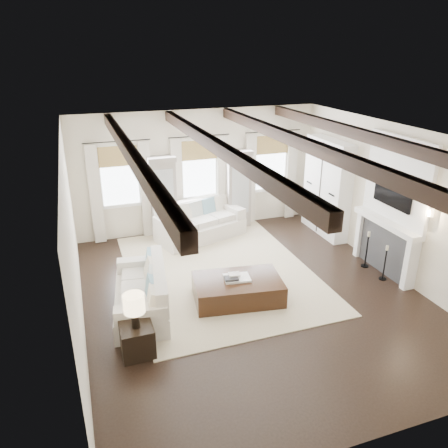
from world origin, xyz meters
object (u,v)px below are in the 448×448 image
object	(u,v)px
sofa_back	(199,223)
side_table_back	(162,223)
side_table_front	(137,340)
ottoman	(238,290)
sofa_left	(144,294)

from	to	relation	value
sofa_back	side_table_back	xyz separation A→B (m)	(-0.86, 0.62, -0.11)
sofa_back	side_table_front	distance (m)	4.76
ottoman	side_table_front	world-z (taller)	side_table_front
side_table_back	side_table_front	bearing A→B (deg)	-106.08
sofa_left	ottoman	distance (m)	1.81
side_table_front	ottoman	bearing A→B (deg)	25.40
sofa_left	ottoman	xyz separation A→B (m)	(1.79, -0.22, -0.14)
sofa_left	side_table_front	size ratio (longest dim) A/B	4.19
sofa_left	ottoman	world-z (taller)	sofa_left
sofa_back	side_table_back	size ratio (longest dim) A/B	4.40
sofa_back	side_table_front	xyz separation A→B (m)	(-2.25, -4.19, -0.13)
sofa_back	ottoman	size ratio (longest dim) A/B	1.44
side_table_back	sofa_back	bearing A→B (deg)	-35.83
side_table_front	side_table_back	xyz separation A→B (m)	(1.39, 4.82, 0.02)
sofa_back	side_table_front	world-z (taller)	sofa_back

